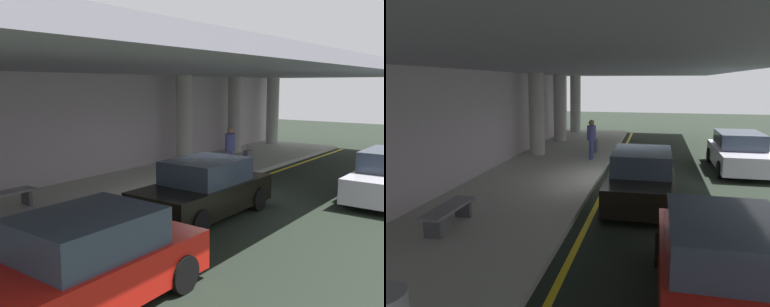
% 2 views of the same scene
% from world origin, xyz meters
% --- Properties ---
extents(ground_plane, '(60.00, 60.00, 0.00)m').
position_xyz_m(ground_plane, '(0.00, 0.00, 0.00)').
color(ground_plane, black).
extents(sidewalk, '(26.00, 4.20, 0.15)m').
position_xyz_m(sidewalk, '(0.00, 3.10, 0.07)').
color(sidewalk, '#ACAEA2').
rests_on(sidewalk, ground).
extents(lane_stripe_yellow, '(26.00, 0.14, 0.01)m').
position_xyz_m(lane_stripe_yellow, '(0.00, 0.67, 0.00)').
color(lane_stripe_yellow, yellow).
rests_on(lane_stripe_yellow, ground).
extents(support_column_left_mid, '(0.69, 0.69, 3.65)m').
position_xyz_m(support_column_left_mid, '(4.00, 4.37, 1.97)').
color(support_column_left_mid, '#B1AFA4').
rests_on(support_column_left_mid, sidewalk).
extents(support_column_center, '(0.69, 0.69, 3.65)m').
position_xyz_m(support_column_center, '(8.00, 4.37, 1.97)').
color(support_column_center, '#B1AAA7').
rests_on(support_column_center, sidewalk).
extents(support_column_right_mid, '(0.69, 0.69, 3.65)m').
position_xyz_m(support_column_right_mid, '(12.00, 4.37, 1.97)').
color(support_column_right_mid, '#A5A8A1').
rests_on(support_column_right_mid, sidewalk).
extents(ceiling_overhang, '(28.00, 13.20, 0.30)m').
position_xyz_m(ceiling_overhang, '(0.00, 2.60, 3.95)').
color(ceiling_overhang, '#908D9D').
rests_on(ceiling_overhang, support_column_far_left).
extents(terminal_back_wall, '(26.00, 0.30, 3.80)m').
position_xyz_m(terminal_back_wall, '(0.00, 5.35, 1.90)').
color(terminal_back_wall, '#B7A9B0').
rests_on(terminal_back_wall, ground).
extents(car_red, '(4.10, 1.92, 1.50)m').
position_xyz_m(car_red, '(-6.38, -1.90, 0.71)').
color(car_red, '#B7180F').
rests_on(car_red, ground).
extents(car_black, '(4.10, 1.92, 1.50)m').
position_xyz_m(car_black, '(-1.35, -0.52, 0.71)').
color(car_black, black).
rests_on(car_black, ground).
extents(traveler_with_luggage, '(0.38, 0.38, 1.68)m').
position_xyz_m(traveler_with_luggage, '(3.51, 1.78, 1.11)').
color(traveler_with_luggage, '#3D4187').
rests_on(traveler_with_luggage, sidewalk).
extents(suitcase_upright_primary, '(0.36, 0.22, 0.90)m').
position_xyz_m(suitcase_upright_primary, '(5.04, 1.89, 0.46)').
color(suitcase_upright_primary, '#54535F').
rests_on(suitcase_upright_primary, sidewalk).
extents(bench_metal, '(1.60, 0.50, 0.48)m').
position_xyz_m(bench_metal, '(-4.48, 3.66, 0.50)').
color(bench_metal, slate).
rests_on(bench_metal, sidewalk).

